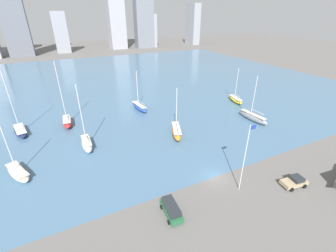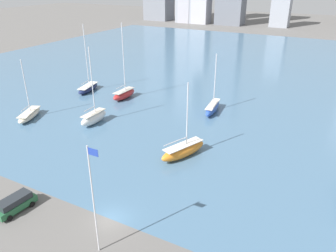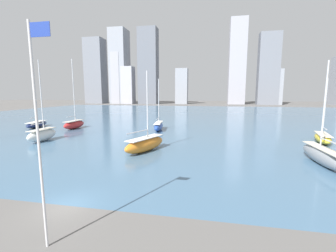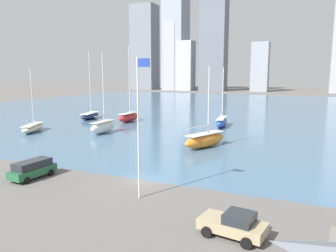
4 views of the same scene
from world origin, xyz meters
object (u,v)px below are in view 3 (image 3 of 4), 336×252
sailboat_red (74,124)px  sailboat_blue (158,126)px  sailboat_orange (145,144)px  sailboat_gray (323,156)px  sailboat_navy (37,124)px  flag_pole (39,132)px  sailboat_white (42,134)px  sailboat_yellow (323,138)px

sailboat_red → sailboat_blue: (20.90, 1.74, -0.12)m
sailboat_orange → sailboat_gray: (23.06, -1.89, -0.03)m
sailboat_navy → flag_pole: bearing=-60.7°
sailboat_red → flag_pole: bearing=-55.7°
sailboat_orange → sailboat_gray: bearing=17.5°
sailboat_white → sailboat_blue: (17.96, 15.93, -0.20)m
sailboat_blue → flag_pole: bearing=-92.0°
sailboat_white → sailboat_orange: 20.83m
sailboat_red → sailboat_navy: size_ratio=1.06×
flag_pole → sailboat_blue: bearing=94.6°
sailboat_gray → sailboat_yellow: (5.95, 13.74, -0.24)m
sailboat_blue → sailboat_navy: bearing=176.0°
sailboat_navy → sailboat_blue: (31.75, 1.45, 0.15)m
sailboat_gray → sailboat_blue: bearing=137.8°
sailboat_white → sailboat_red: (-2.94, 14.19, -0.07)m
sailboat_navy → sailboat_yellow: 63.64m
flag_pole → sailboat_navy: sailboat_navy is taller
sailboat_orange → sailboat_navy: (-34.33, 17.95, -0.26)m
sailboat_white → sailboat_red: sailboat_red is taller
flag_pole → sailboat_red: 46.29m
flag_pole → sailboat_blue: flag_pole is taller
flag_pole → sailboat_yellow: flag_pole is taller
flag_pole → sailboat_orange: bearing=91.9°
sailboat_navy → sailboat_white: bearing=-58.7°
sailboat_red → sailboat_yellow: sailboat_red is taller
sailboat_yellow → sailboat_blue: bearing=180.0°
flag_pole → sailboat_red: size_ratio=0.73×
sailboat_gray → flag_pole: bearing=-141.3°
flag_pole → sailboat_white: sailboat_white is taller
flag_pole → sailboat_red: (-24.20, 39.08, -5.45)m
sailboat_yellow → sailboat_blue: (-31.60, 7.56, 0.15)m
sailboat_white → sailboat_red: bearing=102.1°
sailboat_white → sailboat_yellow: sailboat_white is taller
sailboat_orange → sailboat_navy: size_ratio=0.75×
sailboat_navy → sailboat_yellow: size_ratio=1.41×
sailboat_white → sailboat_orange: size_ratio=1.22×
sailboat_yellow → sailboat_navy: bearing=-172.1°
sailboat_red → sailboat_yellow: bearing=-3.8°
flag_pole → sailboat_orange: (-0.71, 21.41, -5.47)m
flag_pole → sailboat_red: bearing=121.8°
sailboat_red → sailboat_gray: 50.49m
sailboat_navy → sailboat_gray: (57.39, -19.84, 0.24)m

